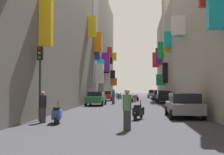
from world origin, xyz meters
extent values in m
plane|color=#38383D|center=(0.00, 30.00, 0.00)|extent=(140.00, 140.00, 0.00)
cube|color=slate|center=(-8.00, 15.85, 7.25)|extent=(6.00, 31.70, 14.51)
cube|color=yellow|center=(-4.63, 13.11, 5.75)|extent=(0.74, 0.45, 2.90)
cube|color=yellow|center=(-4.53, 28.60, 8.97)|extent=(0.94, 0.38, 2.51)
cube|color=gray|center=(-8.00, 34.40, 9.84)|extent=(6.00, 4.69, 19.68)
cube|color=orange|center=(-4.47, 32.78, 7.87)|extent=(1.05, 0.49, 2.61)
cube|color=blue|center=(-4.65, 33.55, 7.06)|extent=(0.69, 0.39, 2.85)
cube|color=white|center=(-4.48, 34.32, 3.81)|extent=(1.04, 0.64, 2.61)
cube|color=#19B2BF|center=(-4.51, 35.62, 5.18)|extent=(0.98, 0.41, 1.45)
cube|color=slate|center=(-8.00, 43.48, 10.48)|extent=(6.00, 13.47, 20.97)
cube|color=purple|center=(-4.38, 40.93, 6.00)|extent=(1.23, 0.61, 3.06)
cube|color=red|center=(-4.59, 48.55, 8.68)|extent=(0.83, 0.41, 1.83)
cube|color=purple|center=(-4.58, 44.68, 6.29)|extent=(0.84, 0.49, 2.76)
cube|color=black|center=(-4.45, 41.92, 5.17)|extent=(1.10, 0.60, 1.71)
cube|color=slate|center=(-8.00, 55.10, 9.35)|extent=(6.00, 9.79, 18.69)
cube|color=orange|center=(-4.40, 55.67, 3.19)|extent=(1.19, 0.61, 1.59)
cube|color=black|center=(-4.66, 51.20, 7.61)|extent=(0.68, 0.47, 2.02)
cube|color=black|center=(-4.53, 54.20, 4.72)|extent=(0.93, 0.37, 1.70)
cube|color=yellow|center=(-4.57, 58.65, 8.95)|extent=(0.86, 0.40, 1.78)
cube|color=#19B2BF|center=(4.58, 23.55, 7.47)|extent=(0.83, 0.63, 1.59)
cube|color=white|center=(4.39, 22.01, 7.40)|extent=(1.21, 0.52, 1.67)
cube|color=#9E9384|center=(8.00, 36.47, 6.72)|extent=(6.00, 9.92, 13.45)
cube|color=black|center=(4.63, 37.37, 4.03)|extent=(0.74, 0.39, 2.90)
cube|color=yellow|center=(4.63, 34.83, 7.42)|extent=(0.75, 0.41, 1.66)
cube|color=purple|center=(4.66, 34.43, 8.37)|extent=(0.67, 0.50, 1.50)
cube|color=purple|center=(4.69, 39.44, 3.80)|extent=(0.62, 0.58, 1.97)
cube|color=#19B2BF|center=(4.53, 32.88, 8.08)|extent=(0.94, 0.58, 1.97)
cube|color=#B2A899|center=(8.00, 44.14, 9.60)|extent=(6.00, 5.42, 19.19)
cube|color=green|center=(4.33, 42.41, 3.19)|extent=(1.34, 0.45, 1.81)
cube|color=green|center=(4.50, 43.03, 8.09)|extent=(1.00, 0.39, 2.84)
cube|color=purple|center=(4.40, 45.94, 7.42)|extent=(1.20, 0.38, 2.94)
cube|color=#9E9384|center=(8.00, 53.42, 7.52)|extent=(6.00, 13.15, 15.04)
cube|color=red|center=(4.32, 53.82, 7.62)|extent=(1.36, 0.46, 3.04)
cube|color=black|center=(4.46, 55.36, 7.44)|extent=(1.09, 0.45, 1.66)
cube|color=#B7B7BC|center=(3.54, 50.41, 0.63)|extent=(1.82, 4.26, 0.66)
cube|color=black|center=(3.54, 50.20, 1.23)|extent=(1.60, 2.39, 0.55)
cylinder|color=black|center=(2.63, 51.82, 0.30)|extent=(0.18, 0.60, 0.60)
cylinder|color=black|center=(4.45, 51.82, 0.30)|extent=(0.18, 0.60, 0.60)
cylinder|color=black|center=(2.63, 49.01, 0.30)|extent=(0.18, 0.60, 0.60)
cylinder|color=black|center=(4.45, 49.01, 0.30)|extent=(0.18, 0.60, 0.60)
cube|color=navy|center=(4.00, 40.86, 0.60)|extent=(1.79, 3.90, 0.61)
cube|color=black|center=(4.00, 40.66, 1.20)|extent=(1.58, 2.19, 0.59)
cylinder|color=black|center=(3.10, 42.15, 0.30)|extent=(0.18, 0.60, 0.60)
cylinder|color=black|center=(4.89, 42.15, 0.30)|extent=(0.18, 0.60, 0.60)
cylinder|color=black|center=(3.10, 39.57, 0.30)|extent=(0.18, 0.60, 0.60)
cylinder|color=black|center=(4.89, 39.57, 0.30)|extent=(0.18, 0.60, 0.60)
cube|color=slate|center=(3.65, 14.81, 0.61)|extent=(1.84, 4.17, 0.62)
cube|color=black|center=(3.65, 14.60, 1.20)|extent=(1.62, 2.33, 0.57)
cylinder|color=black|center=(2.73, 16.19, 0.30)|extent=(0.18, 0.60, 0.60)
cylinder|color=black|center=(4.57, 16.19, 0.30)|extent=(0.18, 0.60, 0.60)
cylinder|color=black|center=(2.73, 13.44, 0.30)|extent=(0.18, 0.60, 0.60)
cylinder|color=black|center=(4.57, 13.44, 0.30)|extent=(0.18, 0.60, 0.60)
cube|color=black|center=(3.91, 31.89, 0.65)|extent=(1.68, 3.90, 0.70)
cube|color=black|center=(3.91, 31.69, 1.26)|extent=(1.48, 2.19, 0.52)
cylinder|color=black|center=(3.07, 33.18, 0.30)|extent=(0.18, 0.60, 0.60)
cylinder|color=black|center=(4.75, 33.18, 0.30)|extent=(0.18, 0.60, 0.60)
cylinder|color=black|center=(3.07, 30.60, 0.30)|extent=(0.18, 0.60, 0.60)
cylinder|color=black|center=(4.75, 30.60, 0.30)|extent=(0.18, 0.60, 0.60)
cube|color=#B21E1E|center=(-3.88, 37.39, 0.62)|extent=(1.76, 4.23, 0.65)
cube|color=black|center=(-3.88, 37.60, 1.18)|extent=(1.55, 2.37, 0.45)
cylinder|color=black|center=(-3.00, 36.00, 0.30)|extent=(0.18, 0.60, 0.60)
cylinder|color=black|center=(-4.76, 36.00, 0.30)|extent=(0.18, 0.60, 0.60)
cylinder|color=black|center=(-3.00, 38.78, 0.30)|extent=(0.18, 0.60, 0.60)
cylinder|color=black|center=(-4.76, 38.78, 0.30)|extent=(0.18, 0.60, 0.60)
cube|color=#236638|center=(-3.63, 25.99, 0.64)|extent=(1.68, 4.00, 0.68)
cube|color=black|center=(-3.63, 26.19, 1.22)|extent=(1.48, 2.24, 0.49)
cylinder|color=black|center=(-2.79, 24.67, 0.30)|extent=(0.18, 0.60, 0.60)
cylinder|color=black|center=(-4.47, 24.67, 0.30)|extent=(0.18, 0.60, 0.60)
cylinder|color=black|center=(-2.79, 27.31, 0.30)|extent=(0.18, 0.60, 0.60)
cylinder|color=black|center=(-4.47, 27.31, 0.30)|extent=(0.18, 0.60, 0.60)
cube|color=#2D4CAD|center=(-3.33, 11.20, 0.46)|extent=(0.66, 1.22, 0.45)
cube|color=black|center=(-3.29, 10.98, 0.77)|extent=(0.42, 0.61, 0.16)
cylinder|color=#4C4C51|center=(-3.45, 11.77, 0.79)|extent=(0.11, 0.28, 0.68)
cylinder|color=black|center=(-3.48, 11.91, 0.24)|extent=(0.19, 0.49, 0.48)
cylinder|color=black|center=(-3.19, 10.49, 0.24)|extent=(0.19, 0.49, 0.48)
cube|color=black|center=(0.84, 13.40, 0.46)|extent=(0.71, 1.27, 0.45)
cube|color=black|center=(0.79, 13.18, 0.77)|extent=(0.44, 0.62, 0.16)
cylinder|color=#4C4C51|center=(0.98, 13.99, 0.79)|extent=(0.12, 0.28, 0.68)
cylinder|color=black|center=(1.02, 14.13, 0.24)|extent=(0.21, 0.49, 0.48)
cylinder|color=black|center=(0.67, 12.67, 0.24)|extent=(0.21, 0.49, 0.48)
cube|color=#ADADB2|center=(0.18, 33.08, 0.46)|extent=(0.67, 1.17, 0.45)
cube|color=black|center=(0.23, 33.28, 0.77)|extent=(0.44, 0.62, 0.16)
cylinder|color=#4C4C51|center=(0.06, 32.55, 0.79)|extent=(0.12, 0.28, 0.68)
cylinder|color=black|center=(0.03, 32.42, 0.24)|extent=(0.20, 0.49, 0.48)
cylinder|color=black|center=(0.34, 33.75, 0.24)|extent=(0.20, 0.49, 0.48)
cube|color=silver|center=(-3.33, 50.18, 0.46)|extent=(0.74, 1.19, 0.45)
cube|color=black|center=(-3.27, 49.98, 0.77)|extent=(0.47, 0.63, 0.16)
cylinder|color=#4C4C51|center=(-3.49, 50.72, 0.79)|extent=(0.14, 0.28, 0.68)
cylinder|color=black|center=(-3.53, 50.85, 0.24)|extent=(0.23, 0.49, 0.48)
cylinder|color=black|center=(-3.13, 49.52, 0.24)|extent=(0.23, 0.49, 0.48)
cube|color=#287F3D|center=(-2.28, 42.52, 0.46)|extent=(0.68, 1.22, 0.45)
cube|color=black|center=(-2.33, 42.31, 0.77)|extent=(0.44, 0.62, 0.16)
cylinder|color=#4C4C51|center=(-2.16, 43.08, 0.79)|extent=(0.12, 0.28, 0.68)
cylinder|color=black|center=(-2.13, 43.22, 0.24)|extent=(0.20, 0.49, 0.48)
cylinder|color=black|center=(-2.44, 41.82, 0.24)|extent=(0.20, 0.49, 0.48)
cube|color=red|center=(0.46, 35.35, 0.46)|extent=(0.78, 1.13, 0.45)
cube|color=black|center=(0.39, 35.53, 0.77)|extent=(0.50, 0.64, 0.16)
cylinder|color=#4C4C51|center=(0.65, 34.87, 0.79)|extent=(0.15, 0.28, 0.68)
cylinder|color=black|center=(0.69, 34.75, 0.24)|extent=(0.27, 0.48, 0.48)
cylinder|color=black|center=(0.23, 35.96, 0.24)|extent=(0.27, 0.48, 0.48)
cylinder|color=#3E3E3E|center=(-4.15, 11.35, 0.40)|extent=(0.45, 0.45, 0.80)
cylinder|color=black|center=(-4.15, 11.35, 1.11)|extent=(0.54, 0.54, 0.63)
sphere|color=tan|center=(-4.15, 11.35, 1.54)|extent=(0.22, 0.22, 0.22)
cylinder|color=#3D3D3D|center=(-2.05, 28.63, 0.43)|extent=(0.45, 0.45, 0.87)
cylinder|color=#335199|center=(-2.05, 28.63, 1.21)|extent=(0.53, 0.53, 0.69)
sphere|color=tan|center=(-2.05, 28.63, 1.67)|extent=(0.23, 0.23, 0.23)
cylinder|color=#333333|center=(0.37, 9.08, 0.43)|extent=(0.39, 0.39, 0.86)
cylinder|color=#4C724C|center=(0.37, 9.08, 1.20)|extent=(0.46, 0.46, 0.68)
sphere|color=tan|center=(0.37, 9.08, 1.65)|extent=(0.23, 0.23, 0.23)
cylinder|color=#2D2D2D|center=(-4.61, 12.14, 1.69)|extent=(0.12, 0.12, 3.38)
cube|color=black|center=(-4.61, 12.14, 3.75)|extent=(0.26, 0.26, 0.75)
sphere|color=red|center=(-4.61, 12.00, 4.00)|extent=(0.14, 0.14, 0.14)
sphere|color=orange|center=(-4.61, 12.00, 3.75)|extent=(0.14, 0.14, 0.14)
sphere|color=green|center=(-4.61, 12.00, 3.50)|extent=(0.14, 0.14, 0.14)
camera|label=1|loc=(0.88, -2.65, 1.79)|focal=44.04mm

